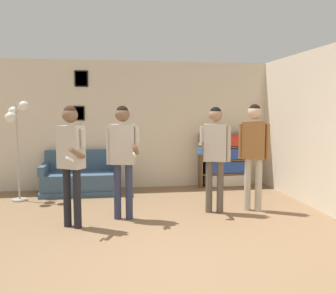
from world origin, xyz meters
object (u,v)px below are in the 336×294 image
(floor_lamp, at_px, (17,122))
(person_player_foreground_left, at_px, (71,153))
(bookshelf, at_px, (224,160))
(person_spectator_near_bookshelf, at_px, (254,145))
(person_player_foreground_center, at_px, (123,150))
(person_watcher_holding_cup, at_px, (215,148))
(couch, at_px, (82,179))

(floor_lamp, relative_size, person_player_foreground_left, 1.06)
(bookshelf, relative_size, person_player_foreground_left, 0.67)
(person_player_foreground_left, distance_m, person_spectator_near_bookshelf, 2.92)
(person_player_foreground_left, bearing_deg, floor_lamp, 122.64)
(floor_lamp, height_order, person_player_foreground_center, floor_lamp)
(person_player_foreground_left, relative_size, person_spectator_near_bookshelf, 0.98)
(person_player_foreground_center, relative_size, person_watcher_holding_cup, 1.01)
(floor_lamp, xyz_separation_m, person_spectator_near_bookshelf, (4.02, -1.30, -0.35))
(couch, bearing_deg, person_watcher_holding_cup, -38.44)
(bookshelf, xyz_separation_m, person_player_foreground_center, (-2.26, -2.13, 0.50))
(bookshelf, xyz_separation_m, floor_lamp, (-4.12, -0.67, 0.87))
(couch, xyz_separation_m, floor_lamp, (-1.10, -0.46, 1.16))
(person_player_foreground_left, xyz_separation_m, person_player_foreground_center, (0.73, 0.30, 0.00))
(couch, relative_size, bookshelf, 1.34)
(bookshelf, xyz_separation_m, person_player_foreground_left, (-2.99, -2.43, 0.49))
(bookshelf, height_order, person_player_foreground_center, person_player_foreground_center)
(person_watcher_holding_cup, bearing_deg, bookshelf, 68.81)
(couch, height_order, floor_lamp, floor_lamp)
(person_player_foreground_left, height_order, person_player_foreground_center, person_player_foreground_center)
(bookshelf, distance_m, person_watcher_holding_cup, 2.19)
(couch, distance_m, person_watcher_holding_cup, 2.98)
(person_player_foreground_left, xyz_separation_m, person_watcher_holding_cup, (2.22, 0.44, -0.01))
(floor_lamp, distance_m, person_spectator_near_bookshelf, 4.24)
(bookshelf, xyz_separation_m, person_watcher_holding_cup, (-0.77, -1.99, 0.49))
(person_spectator_near_bookshelf, bearing_deg, person_watcher_holding_cup, -177.83)
(floor_lamp, relative_size, person_player_foreground_center, 1.06)
(bookshelf, bearing_deg, floor_lamp, -170.82)
(floor_lamp, xyz_separation_m, person_player_foreground_center, (1.87, -1.47, -0.37))
(person_player_foreground_center, xyz_separation_m, person_spectator_near_bookshelf, (2.15, 0.17, 0.02))
(person_watcher_holding_cup, bearing_deg, couch, 141.56)
(bookshelf, xyz_separation_m, person_spectator_near_bookshelf, (-0.10, -1.96, 0.52))
(couch, height_order, person_watcher_holding_cup, person_watcher_holding_cup)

